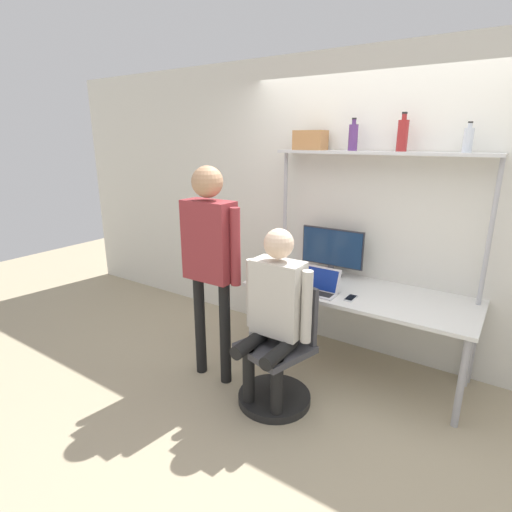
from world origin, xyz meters
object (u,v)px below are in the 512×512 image
object	(u,v)px
person_seated	(275,305)
monitor	(332,250)
bottle_red	(403,135)
bottle_purple	(353,137)
storage_box	(310,140)
bottle_clear	(468,139)
laptop	(319,285)
cell_phone	(351,298)
person_standing	(210,247)
office_chair	(279,366)

from	to	relation	value
person_seated	monitor	bearing A→B (deg)	91.56
bottle_red	bottle_purple	world-z (taller)	bottle_red
monitor	storage_box	bearing A→B (deg)	178.02
bottle_purple	bottle_clear	distance (m)	0.86
monitor	storage_box	size ratio (longest dim) A/B	2.15
bottle_clear	laptop	bearing A→B (deg)	-153.82
cell_phone	person_standing	size ratio (longest dim) A/B	0.08
monitor	laptop	xyz separation A→B (m)	(0.09, -0.44, -0.19)
monitor	office_chair	xyz separation A→B (m)	(0.04, -1.00, -0.69)
monitor	office_chair	distance (m)	1.21
laptop	bottle_red	bearing A→B (deg)	45.10
person_seated	storage_box	xyz separation A→B (m)	(-0.29, 1.06, 1.14)
laptop	person_standing	distance (m)	0.97
laptop	cell_phone	world-z (taller)	laptop
laptop	cell_phone	distance (m)	0.29
office_chair	storage_box	distance (m)	1.97
bottle_clear	bottle_red	bearing A→B (deg)	180.00
monitor	person_seated	distance (m)	1.06
bottle_red	storage_box	world-z (taller)	bottle_red
bottle_purple	bottle_clear	bearing A→B (deg)	-0.00
cell_phone	office_chair	distance (m)	0.79
monitor	bottle_red	size ratio (longest dim) A/B	2.02
bottle_purple	monitor	bearing A→B (deg)	-175.93
bottle_red	bottle_purple	xyz separation A→B (m)	(-0.40, 0.00, -0.01)
person_seated	laptop	bearing A→B (deg)	84.69
person_standing	storage_box	xyz separation A→B (m)	(0.32, 1.04, 0.80)
person_standing	storage_box	distance (m)	1.35
office_chair	bottle_purple	size ratio (longest dim) A/B	3.56
person_standing	bottle_red	bearing A→B (deg)	43.12
bottle_red	person_standing	bearing A→B (deg)	-136.88
person_standing	bottle_purple	bearing A→B (deg)	55.64
laptop	person_seated	world-z (taller)	person_seated
office_chair	laptop	bearing A→B (deg)	85.36
person_seated	person_standing	bearing A→B (deg)	178.81
laptop	bottle_red	distance (m)	1.36
bottle_clear	office_chair	bearing A→B (deg)	-133.44
monitor	laptop	bearing A→B (deg)	-79.00
person_standing	storage_box	world-z (taller)	storage_box
monitor	person_seated	size ratio (longest dim) A/B	0.44
office_chair	bottle_clear	xyz separation A→B (m)	(0.95, 1.01, 1.67)
office_chair	storage_box	world-z (taller)	storage_box
bottle_purple	storage_box	size ratio (longest dim) A/B	0.95
office_chair	person_seated	world-z (taller)	person_seated
laptop	bottle_purple	xyz separation A→B (m)	(0.04, 0.45, 1.19)
bottle_clear	storage_box	world-z (taller)	bottle_clear
bottle_purple	storage_box	world-z (taller)	bottle_purple
laptop	bottle_purple	world-z (taller)	bottle_purple
monitor	laptop	size ratio (longest dim) A/B	1.75
office_chair	bottle_red	size ratio (longest dim) A/B	3.17
office_chair	bottle_purple	distance (m)	1.97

